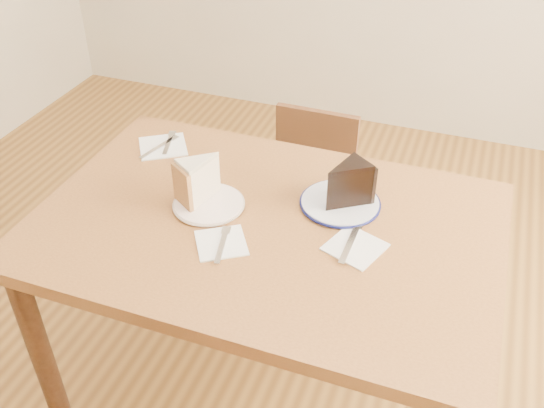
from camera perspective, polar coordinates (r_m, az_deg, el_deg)
The scene contains 14 objects.
ground at distance 2.12m, azimuth -0.48°, elevation -17.84°, with size 4.00×4.00×0.00m, color #553716.
table at distance 1.64m, azimuth -0.60°, elevation -4.40°, with size 1.20×0.80×0.75m.
chair_far at distance 2.23m, azimuth 3.10°, elevation 0.16°, with size 0.36×0.36×0.72m.
plate_cream at distance 1.63m, azimuth -5.97°, elevation -0.02°, with size 0.18×0.18×0.01m, color white.
plate_navy at distance 1.64m, azimuth 6.43°, elevation 0.09°, with size 0.21×0.21×0.01m, color white.
carrot_cake at distance 1.62m, azimuth -6.60°, elevation 2.27°, with size 0.08×0.11×0.11m, color white, non-canonical shape.
chocolate_cake at distance 1.60m, azimuth 6.87°, elevation 1.60°, with size 0.08×0.12×0.11m, color black, non-canonical shape.
napkin_cream at distance 1.51m, azimuth -4.80°, elevation -3.67°, with size 0.12×0.12×0.00m, color white.
napkin_navy at distance 1.51m, azimuth 7.83°, elevation -4.02°, with size 0.13×0.13×0.00m, color white.
napkin_spare at distance 1.91m, azimuth -10.23°, elevation 5.36°, with size 0.14×0.14×0.00m, color white.
fork_cream at distance 1.50m, azimuth -4.73°, elevation -3.86°, with size 0.01×0.14×0.00m, color silver.
knife_navy at distance 1.51m, azimuth 7.38°, elevation -3.60°, with size 0.02×0.17×0.00m, color silver.
fork_spare at distance 1.92m, azimuth -9.70°, elevation 5.69°, with size 0.01×0.14×0.00m, color silver.
knife_spare at distance 1.90m, azimuth -10.60°, elevation 5.29°, with size 0.01×0.16×0.00m, color silver.
Camera 1 is at (0.44, -1.16, 1.72)m, focal length 40.00 mm.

